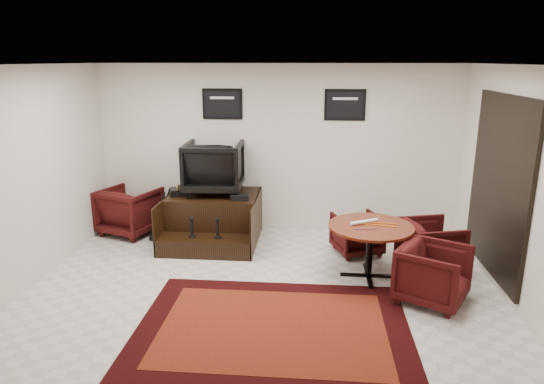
# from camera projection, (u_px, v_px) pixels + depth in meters

# --- Properties ---
(ground) EXTENTS (6.00, 6.00, 0.00)m
(ground) POSITION_uv_depth(u_px,v_px,m) (261.00, 295.00, 6.07)
(ground) COLOR silver
(ground) RESTS_ON ground
(room_shell) EXTENTS (6.02, 5.02, 2.81)m
(room_shell) POSITION_uv_depth(u_px,v_px,m) (296.00, 154.00, 5.68)
(room_shell) COLOR silver
(room_shell) RESTS_ON ground
(area_rug) EXTENTS (3.00, 2.25, 0.01)m
(area_rug) POSITION_uv_depth(u_px,v_px,m) (273.00, 328.00, 5.32)
(area_rug) COLOR black
(area_rug) RESTS_ON ground
(shine_podium) EXTENTS (1.46, 1.51, 0.75)m
(shine_podium) POSITION_uv_depth(u_px,v_px,m) (214.00, 219.00, 7.89)
(shine_podium) COLOR black
(shine_podium) RESTS_ON ground
(shine_chair) EXTENTS (0.94, 0.88, 0.93)m
(shine_chair) POSITION_uv_depth(u_px,v_px,m) (214.00, 165.00, 7.80)
(shine_chair) COLOR black
(shine_chair) RESTS_ON shine_podium
(shoes_pair) EXTENTS (0.30, 0.34, 0.10)m
(shoes_pair) POSITION_uv_depth(u_px,v_px,m) (177.00, 192.00, 7.78)
(shoes_pair) COLOR black
(shoes_pair) RESTS_ON shine_podium
(polish_kit) EXTENTS (0.27, 0.20, 0.09)m
(polish_kit) POSITION_uv_depth(u_px,v_px,m) (240.00, 197.00, 7.49)
(polish_kit) COLOR black
(polish_kit) RESTS_ON shine_podium
(umbrella_black) EXTENTS (0.32, 0.12, 0.86)m
(umbrella_black) POSITION_uv_depth(u_px,v_px,m) (158.00, 216.00, 7.79)
(umbrella_black) COLOR black
(umbrella_black) RESTS_ON ground
(umbrella_hooked) EXTENTS (0.33, 0.12, 0.88)m
(umbrella_hooked) POSITION_uv_depth(u_px,v_px,m) (163.00, 212.00, 7.94)
(umbrella_hooked) COLOR black
(umbrella_hooked) RESTS_ON ground
(armchair_side) EXTENTS (1.07, 1.04, 0.87)m
(armchair_side) POSITION_uv_depth(u_px,v_px,m) (130.00, 208.00, 8.15)
(armchair_side) COLOR black
(armchair_side) RESTS_ON ground
(meeting_table) EXTENTS (1.13, 1.13, 0.74)m
(meeting_table) POSITION_uv_depth(u_px,v_px,m) (370.00, 232.00, 6.43)
(meeting_table) COLOR #4D1B0B
(meeting_table) RESTS_ON ground
(table_chair_back) EXTENTS (0.82, 0.79, 0.67)m
(table_chair_back) POSITION_uv_depth(u_px,v_px,m) (357.00, 232.00, 7.33)
(table_chair_back) COLOR black
(table_chair_back) RESTS_ON ground
(table_chair_window) EXTENTS (0.86, 0.89, 0.76)m
(table_chair_window) POSITION_uv_depth(u_px,v_px,m) (431.00, 242.00, 6.78)
(table_chair_window) COLOR black
(table_chair_window) RESTS_ON ground
(table_chair_corner) EXTENTS (0.99, 1.01, 0.78)m
(table_chair_corner) POSITION_uv_depth(u_px,v_px,m) (434.00, 272.00, 5.82)
(table_chair_corner) COLOR black
(table_chair_corner) RESTS_ON ground
(paper_roll) EXTENTS (0.39, 0.25, 0.05)m
(paper_roll) POSITION_uv_depth(u_px,v_px,m) (364.00, 222.00, 6.47)
(paper_roll) COLOR white
(paper_roll) RESTS_ON meeting_table
(table_clutter) EXTENTS (0.57, 0.31, 0.01)m
(table_clutter) POSITION_uv_depth(u_px,v_px,m) (378.00, 225.00, 6.40)
(table_clutter) COLOR orange
(table_clutter) RESTS_ON meeting_table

